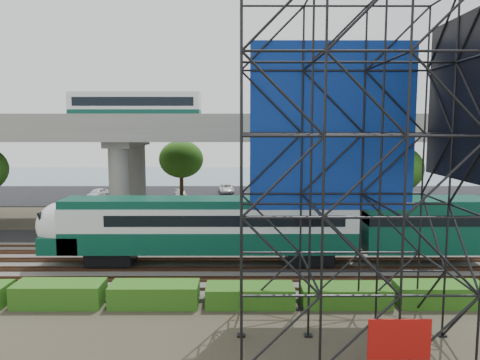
{
  "coord_description": "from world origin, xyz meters",
  "views": [
    {
      "loc": [
        0.42,
        -27.94,
        9.41
      ],
      "look_at": [
        0.51,
        6.0,
        5.39
      ],
      "focal_mm": 35.0,
      "sensor_mm": 36.0,
      "label": 1
    }
  ],
  "objects": [
    {
      "name": "parked_cars",
      "position": [
        -0.2,
        33.67,
        0.67
      ],
      "size": [
        36.7,
        9.27,
        1.3
      ],
      "color": "silver",
      "rests_on": "parking_lot"
    },
    {
      "name": "commuter_train",
      "position": [
        0.65,
        2.0,
        2.88
      ],
      "size": [
        29.3,
        3.06,
        4.3
      ],
      "color": "black",
      "rests_on": "rail_tracks"
    },
    {
      "name": "ground",
      "position": [
        0.0,
        0.0,
        0.0
      ],
      "size": [
        140.0,
        140.0,
        0.0
      ],
      "primitive_type": "plane",
      "color": "#474233",
      "rests_on": "ground"
    },
    {
      "name": "ballast_bed",
      "position": [
        0.0,
        2.0,
        0.1
      ],
      "size": [
        90.0,
        12.0,
        0.2
      ],
      "primitive_type": "cube",
      "color": "slate",
      "rests_on": "ground"
    },
    {
      "name": "trees",
      "position": [
        -4.67,
        16.17,
        5.57
      ],
      "size": [
        40.94,
        16.94,
        7.69
      ],
      "color": "#382314",
      "rests_on": "ground"
    },
    {
      "name": "hedge_strip",
      "position": [
        1.01,
        -4.3,
        0.56
      ],
      "size": [
        34.6,
        1.8,
        1.2
      ],
      "color": "#285413",
      "rests_on": "ground"
    },
    {
      "name": "parking_lot",
      "position": [
        0.0,
        34.0,
        0.04
      ],
      "size": [
        90.0,
        18.0,
        0.08
      ],
      "primitive_type": "cube",
      "color": "black",
      "rests_on": "ground"
    },
    {
      "name": "service_road",
      "position": [
        0.0,
        10.5,
        0.04
      ],
      "size": [
        90.0,
        5.0,
        0.08
      ],
      "primitive_type": "cube",
      "color": "black",
      "rests_on": "ground"
    },
    {
      "name": "rail_tracks",
      "position": [
        0.0,
        2.0,
        0.28
      ],
      "size": [
        90.0,
        9.52,
        0.16
      ],
      "color": "#472D1E",
      "rests_on": "ballast_bed"
    },
    {
      "name": "harbor_water",
      "position": [
        0.0,
        56.0,
        0.01
      ],
      "size": [
        140.0,
        40.0,
        0.03
      ],
      "primitive_type": "cube",
      "color": "slate",
      "rests_on": "ground"
    },
    {
      "name": "scaffold_tower",
      "position": [
        5.03,
        -7.98,
        7.47
      ],
      "size": [
        9.36,
        6.36,
        15.0
      ],
      "color": "black",
      "rests_on": "ground"
    },
    {
      "name": "suv",
      "position": [
        -2.41,
        10.49,
        0.83
      ],
      "size": [
        5.9,
        3.94,
        1.5
      ],
      "primitive_type": "imported",
      "rotation": [
        0.0,
        0.0,
        1.86
      ],
      "color": "black",
      "rests_on": "service_road"
    },
    {
      "name": "overpass",
      "position": [
        -0.67,
        16.0,
        8.21
      ],
      "size": [
        80.0,
        12.0,
        12.4
      ],
      "color": "#9E9B93",
      "rests_on": "ground"
    }
  ]
}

